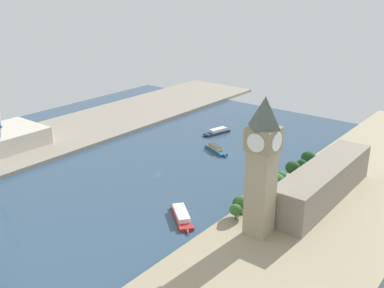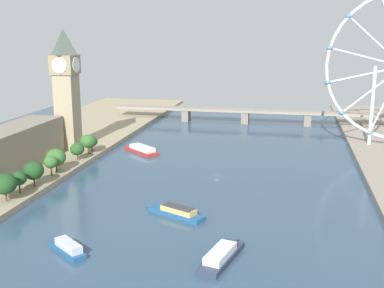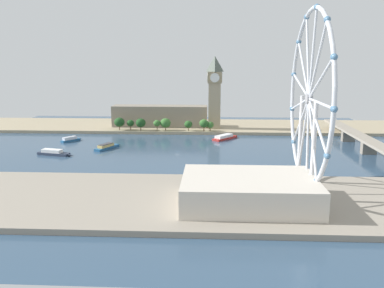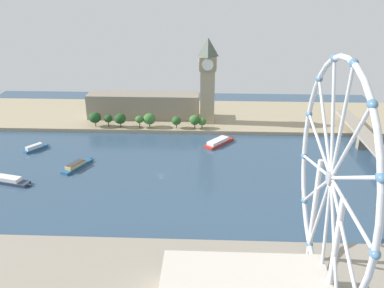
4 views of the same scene
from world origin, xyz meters
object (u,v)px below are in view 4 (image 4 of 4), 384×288
tour_boat_1 (11,181)px  tour_boat_2 (77,165)px  tour_boat_3 (219,142)px  parliament_block (144,105)px  tour_boat_0 (35,148)px  clock_tower (208,79)px  ferris_wheel (331,179)px

tour_boat_1 → tour_boat_2: 44.97m
tour_boat_3 → parliament_block: bearing=90.2°
tour_boat_0 → tour_boat_1: tour_boat_1 is taller
tour_boat_0 → clock_tower: bearing=-28.3°
clock_tower → tour_boat_3: size_ratio=2.54×
ferris_wheel → tour_boat_2: ferris_wheel is taller
parliament_block → tour_boat_1: (130.02, -70.33, -12.41)m
tour_boat_3 → clock_tower: bearing=51.5°
parliament_block → tour_boat_2: (104.71, -33.16, -12.51)m
clock_tower → parliament_block: 67.03m
ferris_wheel → clock_tower: bearing=-166.4°
parliament_block → tour_boat_2: bearing=-17.6°
parliament_block → tour_boat_3: bearing=51.1°
ferris_wheel → tour_boat_3: size_ratio=3.37×
clock_tower → tour_boat_0: clock_tower is taller
parliament_block → clock_tower: bearing=79.8°
clock_tower → parliament_block: size_ratio=0.73×
tour_boat_0 → tour_boat_3: (-18.36, 145.46, -0.03)m
clock_tower → parliament_block: clock_tower is taller
tour_boat_2 → clock_tower: bearing=-19.8°
tour_boat_0 → tour_boat_2: size_ratio=0.65×
ferris_wheel → tour_boat_3: (-164.07, -40.48, -52.84)m
parliament_block → tour_boat_2: parliament_block is taller
tour_boat_2 → tour_boat_3: 113.86m
tour_boat_1 → tour_boat_3: tour_boat_1 is taller
ferris_wheel → tour_boat_3: ferris_wheel is taller
ferris_wheel → tour_boat_0: (-145.71, -185.94, -52.80)m
ferris_wheel → tour_boat_1: size_ratio=3.23×
parliament_block → ferris_wheel: bearing=26.6°
clock_tower → tour_boat_3: clock_tower is taller
tour_boat_0 → tour_boat_3: 146.61m
ferris_wheel → tour_boat_0: bearing=-128.1°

